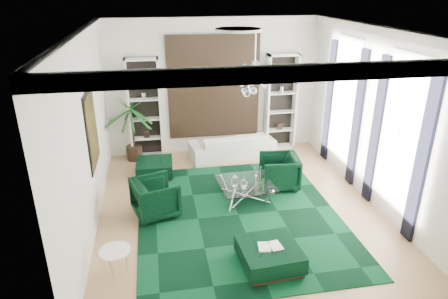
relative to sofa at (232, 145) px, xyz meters
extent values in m
cube|color=tan|center=(-0.41, -2.85, -0.36)|extent=(6.00, 7.00, 0.02)
cube|color=white|center=(-0.41, -2.85, 3.46)|extent=(6.00, 7.00, 0.02)
cube|color=silver|center=(-0.41, 0.66, 1.55)|extent=(6.00, 0.02, 3.80)
cube|color=silver|center=(-0.41, -6.36, 1.55)|extent=(6.00, 0.02, 3.80)
cube|color=silver|center=(-3.42, -2.85, 1.55)|extent=(0.02, 7.00, 3.80)
cube|color=silver|center=(2.60, -2.85, 1.55)|extent=(0.02, 7.00, 3.80)
cylinder|color=white|center=(-0.41, -2.55, 3.42)|extent=(0.90, 0.90, 0.05)
cube|color=black|center=(-0.41, 0.61, 1.55)|extent=(2.50, 0.06, 2.80)
cube|color=black|center=(-3.38, -2.25, 1.50)|extent=(0.04, 1.30, 1.60)
cube|color=white|center=(2.58, -3.75, 1.55)|extent=(0.03, 1.10, 2.90)
cube|color=black|center=(2.54, -4.53, 1.30)|extent=(0.07, 0.30, 3.25)
cube|color=black|center=(2.54, -2.97, 1.30)|extent=(0.07, 0.30, 3.25)
cube|color=white|center=(2.58, -1.35, 1.55)|extent=(0.03, 1.10, 2.90)
cube|color=black|center=(2.54, -2.13, 1.30)|extent=(0.07, 0.30, 3.25)
cube|color=black|center=(2.54, -0.57, 1.30)|extent=(0.07, 0.30, 3.25)
cube|color=black|center=(-0.49, -3.13, -0.34)|extent=(4.20, 5.00, 0.02)
imported|color=white|center=(0.00, 0.00, 0.00)|extent=(2.50, 1.26, 0.70)
imported|color=black|center=(-2.21, -2.76, 0.06)|extent=(1.11, 1.09, 0.81)
imported|color=black|center=(0.75, -2.02, 0.06)|extent=(0.99, 0.97, 0.81)
cube|color=black|center=(-2.19, -0.85, -0.15)|extent=(0.94, 0.94, 0.40)
cube|color=black|center=(-0.31, -4.84, -0.15)|extent=(1.07, 1.07, 0.40)
cube|color=white|center=(-0.31, -4.84, 0.07)|extent=(0.42, 0.28, 0.03)
cylinder|color=white|center=(-2.91, -4.61, -0.10)|extent=(0.54, 0.54, 0.50)
imported|color=#19591E|center=(0.12, -2.71, 0.18)|extent=(0.13, 0.11, 0.24)
camera|label=1|loc=(-2.11, -10.30, 4.22)|focal=32.00mm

